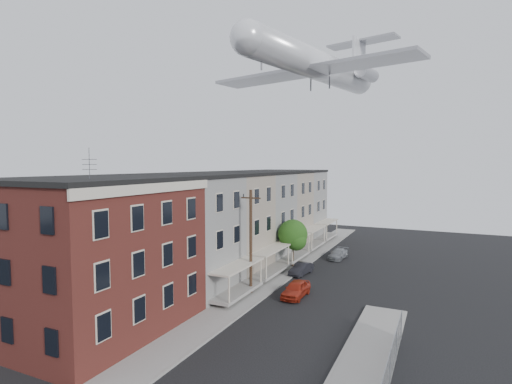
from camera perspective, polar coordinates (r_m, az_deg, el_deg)
sidewalk_left at (r=40.71m, az=3.15°, el=-11.84°), size 3.00×62.00×0.12m
curb_left at (r=40.21m, az=5.11°, el=-12.03°), size 0.15×62.00×0.14m
corner_building at (r=29.25m, az=-22.12°, el=-8.14°), size 10.31×12.30×12.15m
row_house_a at (r=36.22m, az=-10.94°, el=-5.67°), size 11.98×7.00×10.30m
row_house_b at (r=42.01m, az=-5.30°, el=-4.28°), size 11.98×7.00×10.30m
row_house_c at (r=48.12m, az=-1.08°, el=-3.21°), size 11.98×7.00×10.30m
row_house_d at (r=54.45m, az=2.18°, el=-2.37°), size 11.98×7.00×10.30m
row_house_e at (r=60.92m, az=4.74°, el=-1.70°), size 11.98×7.00×10.30m
utility_pole at (r=34.34m, az=-0.74°, el=-6.90°), size 1.80×0.26×9.00m
street_tree at (r=43.45m, az=5.40°, el=-6.25°), size 3.22×3.20×5.20m
car_near at (r=34.68m, az=5.73°, el=-13.63°), size 1.66×3.98×1.35m
car_mid at (r=41.38m, az=6.48°, el=-10.84°), size 1.68×3.67×1.17m
car_far at (r=48.65m, az=11.67°, el=-8.67°), size 1.90×4.01×1.13m
airplane at (r=42.17m, az=8.93°, el=17.42°), size 21.56×24.64×7.09m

